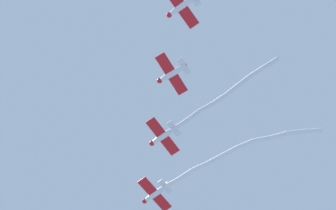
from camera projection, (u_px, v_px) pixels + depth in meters
name	position (u px, v px, depth m)	size (l,w,h in m)	color
airplane_lead	(155.00, 194.00, 96.17)	(5.65, 7.26, 1.84)	white
smoke_trail_lead	(241.00, 151.00, 94.39)	(27.59, 5.42, 2.64)	white
airplane_left_wing	(163.00, 136.00, 92.69)	(5.67, 7.33, 1.84)	white
smoke_trail_left_wing	(225.00, 94.00, 90.17)	(18.39, 8.73, 1.29)	white
airplane_right_wing	(172.00, 74.00, 89.20)	(5.69, 7.41, 1.84)	white
airplane_slot	(181.00, 6.00, 85.72)	(5.67, 7.33, 1.84)	white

